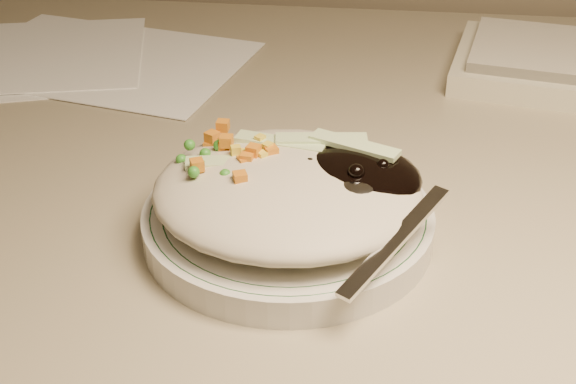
# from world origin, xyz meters

# --- Properties ---
(desk) EXTENTS (1.40, 0.70, 0.74)m
(desk) POSITION_xyz_m (0.00, 1.38, 0.54)
(desk) COLOR gray
(desk) RESTS_ON ground
(plate) EXTENTS (0.21, 0.21, 0.02)m
(plate) POSITION_xyz_m (-0.08, 1.21, 0.75)
(plate) COLOR silver
(plate) RESTS_ON desk
(plate_rim) EXTENTS (0.20, 0.20, 0.00)m
(plate_rim) POSITION_xyz_m (-0.08, 1.21, 0.76)
(plate_rim) COLOR #144723
(plate_rim) RESTS_ON plate
(meal) EXTENTS (0.21, 0.19, 0.05)m
(meal) POSITION_xyz_m (-0.08, 1.21, 0.78)
(meal) COLOR #BFB59B
(meal) RESTS_ON plate
(papers) EXTENTS (0.46, 0.30, 0.00)m
(papers) POSITION_xyz_m (-0.40, 1.51, 0.74)
(papers) COLOR white
(papers) RESTS_ON desk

